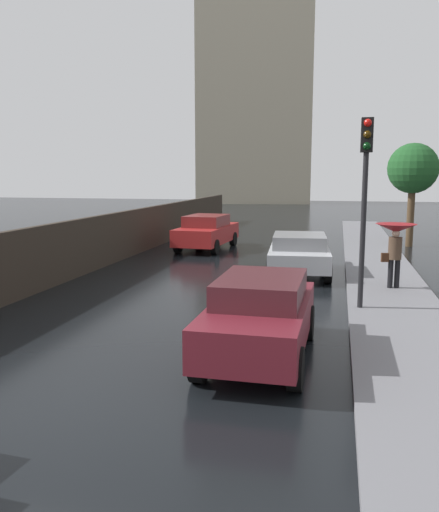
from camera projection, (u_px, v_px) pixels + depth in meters
The scene contains 8 objects.
ground at pixel (45, 419), 6.95m from camera, with size 120.00×120.00×0.00m, color black.
car_silver_near_kerb at pixel (299, 253), 16.85m from camera, with size 2.16×3.98×1.31m.
car_red_mid_road at pixel (207, 232), 22.61m from camera, with size 2.04×4.35×1.47m.
car_maroon_far_ahead at pixel (260, 315), 9.16m from camera, with size 1.75×3.89×1.44m.
pedestrian_with_umbrella_near at pixel (396, 236), 14.13m from camera, with size 1.07×1.07×1.75m.
traffic_light at pixel (365, 178), 11.77m from camera, with size 0.26×0.39×4.29m.
street_tree_near at pixel (413, 169), 23.09m from camera, with size 2.20×2.20×4.56m.
distant_tower at pixel (253, 49), 60.09m from camera, with size 14.22×13.70×34.84m.
Camera 1 is at (3.70, -5.87, 3.20)m, focal length 36.94 mm.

